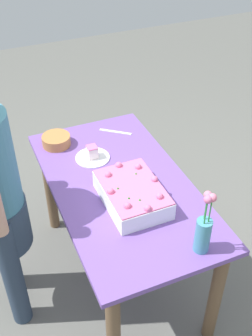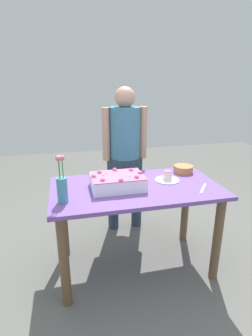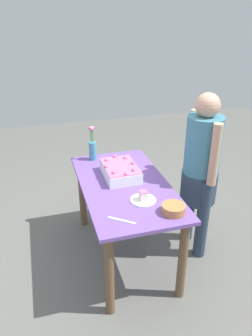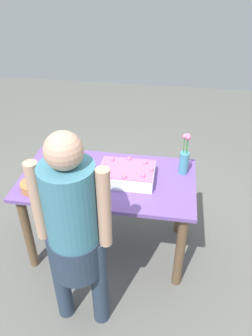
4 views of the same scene
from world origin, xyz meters
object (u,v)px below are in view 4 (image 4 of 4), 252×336
Objects in this scene: sheet_cake at (127,174)px; fruit_bowl at (33,186)px; serving_plate_with_slice at (68,177)px; flower_vase at (184,159)px; person_standing at (74,230)px; cake_knife at (53,160)px.

sheet_cake is 2.34× the size of fruit_bowl.
serving_plate_with_slice is 0.27m from fruit_bowl.
flower_vase is 1.13m from fruit_bowl.
flower_vase is at bearing -37.23° from person_standing.
sheet_cake reaches higher than fruit_bowl.
flower_vase is at bearing -165.26° from serving_plate_with_slice.
flower_vase is 1.03m from person_standing.
cake_knife is at bearing -0.26° from flower_vase.
person_standing is (-0.22, 0.60, 0.08)m from serving_plate_with_slice.
serving_plate_with_slice is at bearing 20.49° from person_standing.
fruit_bowl is (0.01, 0.38, 0.03)m from cake_knife.
serving_plate_with_slice is at bearing 14.74° from flower_vase.
cake_knife is at bearing 27.47° from person_standing.
person_standing reaches higher than sheet_cake.
serving_plate_with_slice is 1.17× the size of fruit_bowl.
flower_vase is at bearing -160.39° from fruit_bowl.
flower_vase is (-0.41, -0.16, 0.07)m from sheet_cake.
person_standing is (-0.44, 0.44, 0.07)m from fruit_bowl.
flower_vase reaches higher than cake_knife.
flower_vase is at bearing -52.20° from cake_knife.
flower_vase is 0.23× the size of person_standing.
cake_knife is at bearing -47.88° from serving_plate_with_slice.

